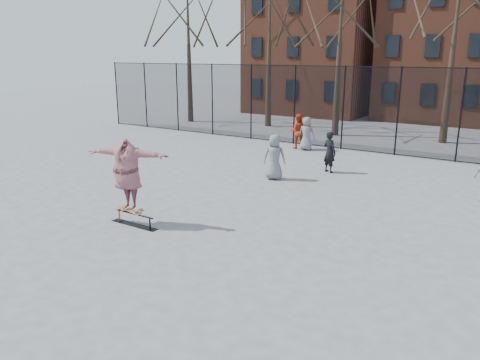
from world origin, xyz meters
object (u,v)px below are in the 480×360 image
Objects in this scene: bystander_red at (298,131)px; bystander_grey at (307,134)px; skate_rail at (134,220)px; bystander_black at (330,152)px; bystander_extra at (274,157)px; skater at (127,175)px; skateboard at (130,210)px.

bystander_grey is at bearing 139.31° from bystander_red.
bystander_red is at bearing -24.40° from bystander_grey.
skate_rail is 0.97× the size of bystander_black.
bystander_extra is (1.36, -5.62, 0.04)m from bystander_grey.
bystander_extra is at bearing 82.60° from skate_rail.
skater reaches higher than bystander_grey.
bystander_grey reaches higher than skateboard.
bystander_extra is (0.97, 6.33, -0.56)m from skater.
bystander_extra is at bearing 64.56° from skater.
skate_rail is 11.99m from bystander_grey.
bystander_black is at bearing 105.90° from bystander_red.
bystander_extra reaches higher than skate_rail.
bystander_red is at bearing 77.68° from skater.
bystander_black reaches higher than skateboard.
bystander_red is at bearing 95.09° from skate_rail.
bystander_extra reaches higher than bystander_grey.
skater reaches higher than skate_rail.
skater reaches higher than bystander_black.
skater is 8.76m from bystander_black.
skater is at bearing 98.25° from bystander_black.
bystander_grey is 5.79m from bystander_extra.
skater is 1.41× the size of bystander_extra.
bystander_extra is at bearing 83.05° from bystander_red.
bystander_grey reaches higher than skate_rail.
bystander_grey is at bearing 91.87° from skateboard.
skateboard is at bearing 58.51° from bystander_extra.
bystander_extra is at bearing 81.26° from skateboard.
bystander_red reaches higher than bystander_grey.
skateboard is 0.50× the size of bystander_black.
bystander_extra is at bearing 94.74° from bystander_grey.
skateboard is 0.50× the size of bystander_grey.
skate_rail is 0.92× the size of bystander_red.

